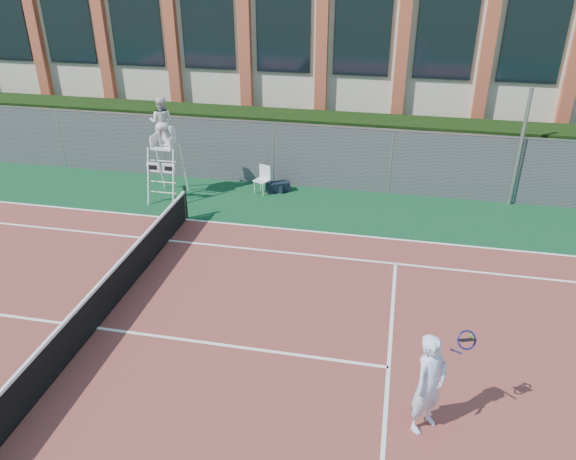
% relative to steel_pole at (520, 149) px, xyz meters
% --- Properties ---
extents(ground, '(120.00, 120.00, 0.00)m').
position_rel_steel_pole_xyz_m(ground, '(-9.88, -8.70, -1.88)').
color(ground, '#233814').
extents(apron, '(36.00, 20.00, 0.01)m').
position_rel_steel_pole_xyz_m(apron, '(-9.88, -7.70, -1.88)').
color(apron, '#0D3C1E').
rests_on(apron, ground).
extents(tennis_court, '(23.77, 10.97, 0.02)m').
position_rel_steel_pole_xyz_m(tennis_court, '(-9.88, -8.70, -1.86)').
color(tennis_court, brown).
rests_on(tennis_court, apron).
extents(tennis_net, '(0.10, 11.30, 1.10)m').
position_rel_steel_pole_xyz_m(tennis_net, '(-9.88, -8.70, -1.35)').
color(tennis_net, black).
rests_on(tennis_net, ground).
extents(fence, '(40.00, 0.06, 2.20)m').
position_rel_steel_pole_xyz_m(fence, '(-9.88, 0.10, -0.78)').
color(fence, '#595E60').
rests_on(fence, ground).
extents(hedge, '(40.00, 1.40, 2.20)m').
position_rel_steel_pole_xyz_m(hedge, '(-9.88, 1.30, -0.78)').
color(hedge, black).
rests_on(hedge, ground).
extents(building, '(45.00, 10.60, 8.22)m').
position_rel_steel_pole_xyz_m(building, '(-9.88, 9.25, 2.26)').
color(building, beige).
rests_on(building, ground).
extents(steel_pole, '(0.12, 0.12, 3.76)m').
position_rel_steel_pole_xyz_m(steel_pole, '(0.00, 0.00, 0.00)').
color(steel_pole, '#9EA0A5').
rests_on(steel_pole, ground).
extents(umpire_chair, '(0.95, 1.46, 3.39)m').
position_rel_steel_pole_xyz_m(umpire_chair, '(-11.03, -1.65, 0.59)').
color(umpire_chair, white).
rests_on(umpire_chair, ground).
extents(plastic_chair, '(0.57, 0.57, 0.95)m').
position_rel_steel_pole_xyz_m(plastic_chair, '(-8.04, -0.68, -1.32)').
color(plastic_chair, silver).
rests_on(plastic_chair, apron).
extents(sports_bag_near, '(0.85, 0.63, 0.34)m').
position_rel_steel_pole_xyz_m(sports_bag_near, '(-7.57, -0.53, -1.70)').
color(sports_bag_near, black).
rests_on(sports_bag_near, apron).
extents(sports_bag_far, '(0.67, 0.41, 0.25)m').
position_rel_steel_pole_xyz_m(sports_bag_far, '(-7.65, -0.50, -1.75)').
color(sports_bag_far, black).
rests_on(sports_bag_far, apron).
extents(tennis_player, '(1.12, 0.89, 1.94)m').
position_rel_steel_pole_xyz_m(tennis_player, '(-2.82, -10.10, -0.88)').
color(tennis_player, silver).
rests_on(tennis_player, tennis_court).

